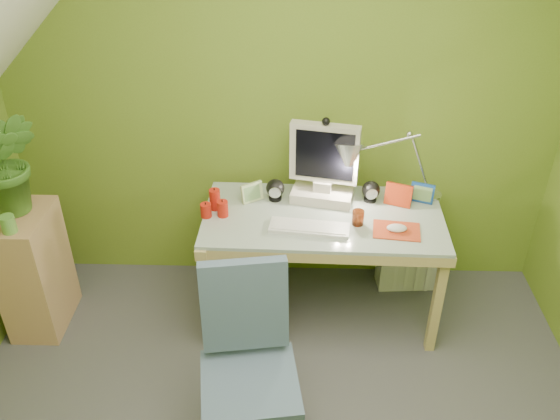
{
  "coord_description": "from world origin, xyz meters",
  "views": [
    {
      "loc": [
        0.07,
        -1.53,
        2.49
      ],
      "look_at": [
        0.0,
        1.0,
        0.85
      ],
      "focal_mm": 38.0,
      "sensor_mm": 36.0,
      "label": 1
    }
  ],
  "objects_px": {
    "potted_plant": "(9,163)",
    "task_chair": "(250,386)",
    "desk_lamp": "(408,150)",
    "radiator": "(410,259)",
    "desk": "(321,266)",
    "monitor": "(324,158)",
    "side_ledge": "(34,270)"
  },
  "relations": [
    {
      "from": "task_chair",
      "to": "potted_plant",
      "type": "bearing_deg",
      "value": 136.68
    },
    {
      "from": "desk_lamp",
      "to": "task_chair",
      "type": "bearing_deg",
      "value": -117.7
    },
    {
      "from": "monitor",
      "to": "desk_lamp",
      "type": "distance_m",
      "value": 0.45
    },
    {
      "from": "side_ledge",
      "to": "task_chair",
      "type": "xyz_separation_m",
      "value": [
        1.29,
        -0.84,
        0.06
      ]
    },
    {
      "from": "task_chair",
      "to": "desk_lamp",
      "type": "bearing_deg",
      "value": 46.51
    },
    {
      "from": "desk",
      "to": "potted_plant",
      "type": "xyz_separation_m",
      "value": [
        -1.63,
        -0.07,
        0.69
      ]
    },
    {
      "from": "side_ledge",
      "to": "monitor",
      "type": "bearing_deg",
      "value": 10.38
    },
    {
      "from": "task_chair",
      "to": "monitor",
      "type": "bearing_deg",
      "value": 64.58
    },
    {
      "from": "potted_plant",
      "to": "task_chair",
      "type": "bearing_deg",
      "value": -34.65
    },
    {
      "from": "potted_plant",
      "to": "task_chair",
      "type": "xyz_separation_m",
      "value": [
        1.29,
        -0.89,
        -0.61
      ]
    },
    {
      "from": "desk",
      "to": "desk_lamp",
      "type": "relative_size",
      "value": 2.08
    },
    {
      "from": "desk_lamp",
      "to": "monitor",
      "type": "bearing_deg",
      "value": -172.88
    },
    {
      "from": "task_chair",
      "to": "radiator",
      "type": "height_order",
      "value": "task_chair"
    },
    {
      "from": "desk_lamp",
      "to": "task_chair",
      "type": "height_order",
      "value": "desk_lamp"
    },
    {
      "from": "side_ledge",
      "to": "radiator",
      "type": "distance_m",
      "value": 2.25
    },
    {
      "from": "desk",
      "to": "radiator",
      "type": "height_order",
      "value": "desk"
    },
    {
      "from": "monitor",
      "to": "task_chair",
      "type": "bearing_deg",
      "value": -95.22
    },
    {
      "from": "task_chair",
      "to": "radiator",
      "type": "distance_m",
      "value": 1.56
    },
    {
      "from": "side_ledge",
      "to": "potted_plant",
      "type": "distance_m",
      "value": 0.67
    },
    {
      "from": "side_ledge",
      "to": "task_chair",
      "type": "height_order",
      "value": "task_chair"
    },
    {
      "from": "desk_lamp",
      "to": "radiator",
      "type": "relative_size",
      "value": 1.61
    },
    {
      "from": "desk",
      "to": "radiator",
      "type": "distance_m",
      "value": 0.66
    },
    {
      "from": "monitor",
      "to": "side_ledge",
      "type": "bearing_deg",
      "value": -158.09
    },
    {
      "from": "monitor",
      "to": "side_ledge",
      "type": "relative_size",
      "value": 0.69
    },
    {
      "from": "desk",
      "to": "side_ledge",
      "type": "xyz_separation_m",
      "value": [
        -1.63,
        -0.12,
        0.02
      ]
    },
    {
      "from": "potted_plant",
      "to": "task_chair",
      "type": "height_order",
      "value": "potted_plant"
    },
    {
      "from": "desk",
      "to": "desk_lamp",
      "type": "bearing_deg",
      "value": 23.26
    },
    {
      "from": "desk",
      "to": "task_chair",
      "type": "bearing_deg",
      "value": -108.21
    },
    {
      "from": "desk",
      "to": "side_ledge",
      "type": "bearing_deg",
      "value": -174.37
    },
    {
      "from": "desk_lamp",
      "to": "desk",
      "type": "bearing_deg",
      "value": -151.08
    },
    {
      "from": "side_ledge",
      "to": "potted_plant",
      "type": "relative_size",
      "value": 1.29
    },
    {
      "from": "desk_lamp",
      "to": "task_chair",
      "type": "relative_size",
      "value": 0.73
    }
  ]
}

